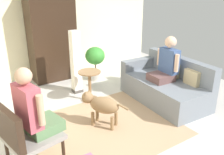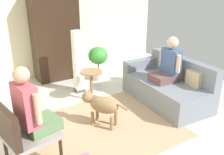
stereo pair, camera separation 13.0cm
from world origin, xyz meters
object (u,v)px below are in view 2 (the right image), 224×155
object	(u,v)px
dog	(101,105)
column_lamp	(78,62)
potted_plant	(98,59)
armchair	(21,132)
couch	(167,86)
person_on_couch	(168,64)
armoire_cabinet	(55,36)
person_on_armchair	(31,108)
round_end_table	(91,84)

from	to	relation	value
dog	column_lamp	world-z (taller)	column_lamp
dog	potted_plant	size ratio (longest dim) A/B	0.88
armchair	column_lamp	bearing A→B (deg)	48.62
couch	person_on_couch	distance (m)	0.49
dog	armoire_cabinet	world-z (taller)	armoire_cabinet
couch	person_on_couch	bearing A→B (deg)	-152.40
dog	potted_plant	distance (m)	2.10
column_lamp	armoire_cabinet	size ratio (longest dim) A/B	0.63
couch	armchair	size ratio (longest dim) A/B	2.03
person_on_armchair	round_end_table	xyz separation A→B (m)	(1.48, 1.26, -0.44)
potted_plant	armoire_cabinet	world-z (taller)	armoire_cabinet
person_on_couch	person_on_armchair	xyz separation A→B (m)	(-2.70, -0.41, 0.01)
person_on_armchair	armoire_cabinet	world-z (taller)	armoire_cabinet
couch	column_lamp	xyz separation A→B (m)	(-1.30, 1.35, 0.35)
dog	potted_plant	bearing A→B (deg)	62.54
armoire_cabinet	person_on_armchair	bearing A→B (deg)	-115.56
round_end_table	person_on_armchair	bearing A→B (deg)	-139.47
person_on_armchair	potted_plant	xyz separation A→B (m)	(2.15, 2.19, -0.27)
round_end_table	dog	bearing A→B (deg)	-107.45
person_on_armchair	armoire_cabinet	size ratio (longest dim) A/B	0.42
armoire_cabinet	couch	bearing A→B (deg)	-60.03
potted_plant	armchair	bearing A→B (deg)	-136.08
potted_plant	column_lamp	size ratio (longest dim) A/B	0.61
couch	armchair	bearing A→B (deg)	-170.85
dog	potted_plant	xyz separation A→B (m)	(0.96, 1.85, 0.15)
person_on_couch	armoire_cabinet	bearing A→B (deg)	118.85
round_end_table	dog	world-z (taller)	round_end_table
person_on_couch	armoire_cabinet	xyz separation A→B (m)	(-1.34, 2.43, 0.27)
person_on_couch	column_lamp	bearing A→B (deg)	132.36
armchair	dog	size ratio (longest dim) A/B	1.24
dog	armoire_cabinet	size ratio (longest dim) A/B	0.34
armchair	person_on_couch	size ratio (longest dim) A/B	1.05
couch	person_on_couch	world-z (taller)	person_on_couch
armoire_cabinet	potted_plant	bearing A→B (deg)	-39.77
person_on_couch	column_lamp	xyz separation A→B (m)	(-1.26, 1.38, -0.13)
couch	person_on_armchair	distance (m)	2.83
round_end_table	dog	size ratio (longest dim) A/B	0.86
round_end_table	armoire_cabinet	xyz separation A→B (m)	(-0.11, 1.59, 0.70)
couch	person_on_armchair	bearing A→B (deg)	-170.94
person_on_armchair	armoire_cabinet	xyz separation A→B (m)	(1.36, 2.85, 0.26)
couch	dog	xyz separation A→B (m)	(-1.57, -0.10, 0.06)
dog	column_lamp	xyz separation A→B (m)	(0.26, 1.45, 0.29)
person_on_armchair	round_end_table	world-z (taller)	person_on_armchair
person_on_armchair	column_lamp	xyz separation A→B (m)	(1.45, 1.79, -0.14)
person_on_couch	armchair	bearing A→B (deg)	-171.19
person_on_couch	armoire_cabinet	world-z (taller)	armoire_cabinet
potted_plant	column_lamp	xyz separation A→B (m)	(-0.70, -0.40, 0.14)
armchair	column_lamp	xyz separation A→B (m)	(1.60, 1.82, 0.14)
couch	dog	world-z (taller)	couch
person_on_armchair	column_lamp	distance (m)	2.31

